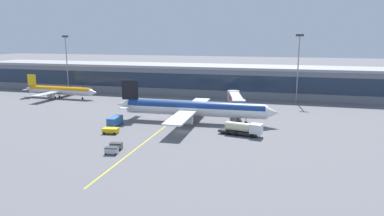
# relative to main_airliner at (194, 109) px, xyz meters

# --- Properties ---
(ground_plane) EXTENTS (700.00, 700.00, 0.00)m
(ground_plane) POSITION_rel_main_airliner_xyz_m (-0.34, -10.64, -3.97)
(ground_plane) COLOR slate
(apron_lead_in_line) EXTENTS (2.21, 79.98, 0.01)m
(apron_lead_in_line) POSITION_rel_main_airliner_xyz_m (-6.25, -8.64, -3.96)
(apron_lead_in_line) COLOR yellow
(apron_lead_in_line) RESTS_ON ground_plane
(terminal_building) EXTENTS (195.37, 20.17, 12.02)m
(terminal_building) POSITION_rel_main_airliner_xyz_m (-14.78, 52.24, 2.06)
(terminal_building) COLOR slate
(terminal_building) RESTS_ON ground_plane
(main_airliner) EXTENTS (47.03, 37.44, 11.50)m
(main_airliner) POSITION_rel_main_airliner_xyz_m (0.00, 0.00, 0.00)
(main_airliner) COLOR white
(main_airliner) RESTS_ON ground_plane
(jet_bridge) EXTENTS (7.97, 19.98, 6.67)m
(jet_bridge) POSITION_rel_main_airliner_xyz_m (10.16, 11.05, 0.99)
(jet_bridge) COLOR #B2B7BC
(jet_bridge) RESTS_ON ground_plane
(fuel_tanker) EXTENTS (11.08, 4.52, 3.25)m
(fuel_tanker) POSITION_rel_main_airliner_xyz_m (15.25, -10.32, -2.22)
(fuel_tanker) COLOR #232326
(fuel_tanker) RESTS_ON ground_plane
(lavatory_truck) EXTENTS (2.54, 5.89, 2.50)m
(lavatory_truck) POSITION_rel_main_airliner_xyz_m (-19.65, -9.57, -2.55)
(lavatory_truck) COLOR #285B9E
(lavatory_truck) RESTS_ON ground_plane
(pushback_tug) EXTENTS (4.07, 2.79, 1.40)m
(pushback_tug) POSITION_rel_main_airliner_xyz_m (-17.03, -17.05, -3.12)
(pushback_tug) COLOR yellow
(pushback_tug) RESTS_ON ground_plane
(baggage_cart_0) EXTENTS (2.87, 2.01, 1.48)m
(baggage_cart_0) POSITION_rel_main_airliner_xyz_m (-9.26, -31.62, -3.19)
(baggage_cart_0) COLOR #B2B7BC
(baggage_cart_0) RESTS_ON ground_plane
(baggage_cart_1) EXTENTS (2.87, 2.01, 1.48)m
(baggage_cart_1) POSITION_rel_main_airliner_xyz_m (-9.80, -28.46, -3.19)
(baggage_cart_1) COLOR #595B60
(baggage_cart_1) RESTS_ON ground_plane
(commuter_jet_far) EXTENTS (33.09, 26.17, 8.96)m
(commuter_jet_far) POSITION_rel_main_airliner_xyz_m (-61.34, 25.54, -0.91)
(commuter_jet_far) COLOR silver
(commuter_jet_far) RESTS_ON ground_plane
(apron_light_mast_1) EXTENTS (2.80, 0.50, 24.29)m
(apron_light_mast_1) POSITION_rel_main_airliner_xyz_m (-67.38, 40.28, 10.18)
(apron_light_mast_1) COLOR gray
(apron_light_mast_1) RESTS_ON ground_plane
(apron_light_mast_2) EXTENTS (2.80, 0.50, 24.71)m
(apron_light_mast_2) POSITION_rel_main_airliner_xyz_m (28.39, 40.28, 10.39)
(apron_light_mast_2) COLOR gray
(apron_light_mast_2) RESTS_ON ground_plane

